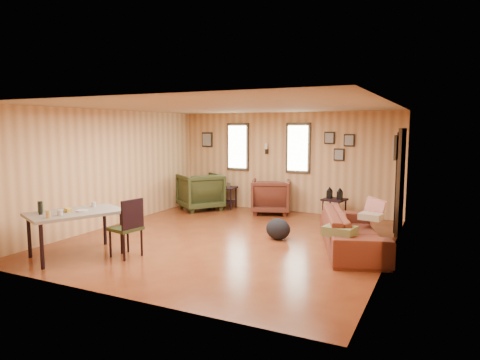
% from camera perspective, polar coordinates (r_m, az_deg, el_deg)
% --- Properties ---
extents(room, '(5.54, 6.04, 2.44)m').
position_cam_1_polar(room, '(7.87, 0.71, 0.96)').
color(room, brown).
rests_on(room, ground).
extents(sofa, '(1.34, 2.32, 0.87)m').
position_cam_1_polar(sofa, '(7.38, 14.86, -5.76)').
color(sofa, '#60291B').
rests_on(sofa, ground).
extents(recliner_brown, '(1.10, 1.06, 0.90)m').
position_cam_1_polar(recliner_brown, '(10.19, 4.13, -1.96)').
color(recliner_brown, '#4C2116').
rests_on(recliner_brown, ground).
extents(recliner_green, '(1.31, 1.32, 0.99)m').
position_cam_1_polar(recliner_green, '(10.67, -5.32, -1.31)').
color(recliner_green, '#2D3217').
rests_on(recliner_green, ground).
extents(end_table, '(0.58, 0.54, 0.67)m').
position_cam_1_polar(end_table, '(10.81, -1.98, -1.83)').
color(end_table, black).
rests_on(end_table, ground).
extents(side_table, '(0.54, 0.54, 0.74)m').
position_cam_1_polar(side_table, '(9.62, 12.49, -2.32)').
color(side_table, black).
rests_on(side_table, ground).
extents(cooler, '(0.43, 0.37, 0.26)m').
position_cam_1_polar(cooler, '(8.92, 11.97, -5.48)').
color(cooler, maroon).
rests_on(cooler, ground).
extents(backpack, '(0.47, 0.36, 0.39)m').
position_cam_1_polar(backpack, '(7.87, 5.10, -6.53)').
color(backpack, black).
rests_on(backpack, ground).
extents(sofa_pillows, '(0.72, 1.95, 0.40)m').
position_cam_1_polar(sofa_pillows, '(7.33, 15.45, -5.25)').
color(sofa_pillows, brown).
rests_on(sofa_pillows, sofa).
extents(dining_table, '(1.36, 1.63, 0.92)m').
position_cam_1_polar(dining_table, '(7.26, -21.20, -4.44)').
color(dining_table, gray).
rests_on(dining_table, ground).
extents(dining_chair, '(0.50, 0.50, 0.94)m').
position_cam_1_polar(dining_chair, '(6.95, -14.66, -5.78)').
color(dining_chair, '#2D3217').
rests_on(dining_chair, ground).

